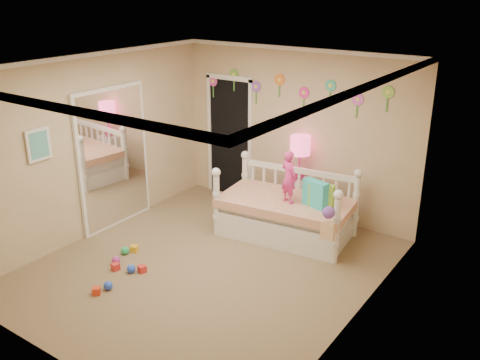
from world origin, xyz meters
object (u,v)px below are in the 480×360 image
Objects in this scene: child at (289,177)px; daybed at (286,202)px; table_lamp at (300,151)px; nightstand at (298,198)px.

daybed is at bearing -26.65° from child.
table_lamp reaches higher than daybed.
nightstand is (-0.17, 0.68, -0.19)m from daybed.
table_lamp reaches higher than nightstand.
child is 1.11× the size of table_lamp.
child is at bearing -77.16° from nightstand.
daybed is 0.72m from nightstand.
nightstand is at bearing -52.52° from child.
table_lamp is (-0.25, 0.76, 0.14)m from child.
table_lamp is at bearing -52.52° from child.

